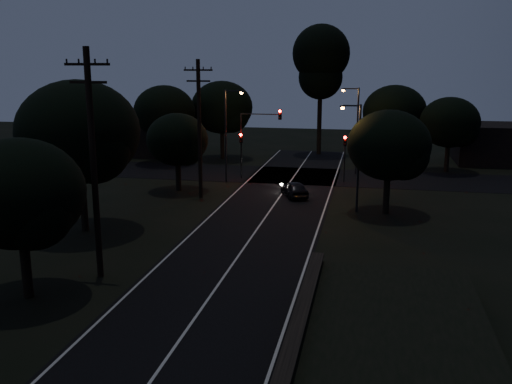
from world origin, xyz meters
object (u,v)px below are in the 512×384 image
at_px(utility_pole_mid, 93,161).
at_px(car, 295,189).
at_px(streetlight_a, 228,129).
at_px(streetlight_c, 356,150).
at_px(tall_pine, 321,61).
at_px(signal_right, 345,150).
at_px(utility_pole_far, 199,127).
at_px(streetlight_b, 355,125).
at_px(signal_left, 241,147).
at_px(signal_mast, 260,131).

bearing_deg(utility_pole_mid, car, 69.12).
bearing_deg(streetlight_a, streetlight_c, -35.69).
distance_m(tall_pine, signal_right, 17.16).
distance_m(utility_pole_mid, utility_pole_far, 17.00).
bearing_deg(streetlight_b, signal_right, -100.00).
height_order(signal_left, streetlight_b, streetlight_b).
distance_m(utility_pole_mid, signal_mast, 25.22).
bearing_deg(car, signal_mast, -80.86).
height_order(tall_pine, car, tall_pine).
height_order(utility_pole_mid, streetlight_a, utility_pole_mid).
distance_m(utility_pole_far, streetlight_a, 6.10).
height_order(signal_mast, streetlight_c, streetlight_c).
xyz_separation_m(signal_mast, car, (4.03, -6.35, -3.71)).
relative_size(streetlight_a, car, 2.17).
bearing_deg(utility_pole_far, streetlight_a, 83.41).
distance_m(signal_left, streetlight_a, 2.77).
bearing_deg(tall_pine, car, -89.70).
distance_m(utility_pole_far, streetlight_c, 12.05).
bearing_deg(streetlight_a, streetlight_b, 29.48).
bearing_deg(utility_pole_far, utility_pole_mid, -90.00).
bearing_deg(signal_right, utility_pole_far, -143.00).
relative_size(signal_left, streetlight_c, 0.55).
height_order(utility_pole_far, signal_right, utility_pole_far).
distance_m(signal_left, car, 8.82).
bearing_deg(car, streetlight_c, 119.09).
xyz_separation_m(signal_left, signal_right, (9.20, 0.00, 0.00)).
bearing_deg(signal_right, signal_mast, 179.97).
bearing_deg(streetlight_a, signal_left, 70.41).
bearing_deg(signal_right, signal_left, 180.00).
height_order(streetlight_b, car, streetlight_b).
bearing_deg(tall_pine, utility_pole_mid, -99.93).
bearing_deg(streetlight_b, signal_left, -157.95).
bearing_deg(streetlight_b, streetlight_c, -87.86).
xyz_separation_m(utility_pole_mid, streetlight_c, (11.83, 15.00, -1.39)).
distance_m(utility_pole_mid, streetlight_b, 31.15).
height_order(tall_pine, streetlight_b, tall_pine).
bearing_deg(streetlight_c, streetlight_a, 144.31).
distance_m(streetlight_b, streetlight_c, 14.01).
distance_m(signal_right, signal_mast, 7.66).
height_order(tall_pine, streetlight_a, tall_pine).
bearing_deg(signal_mast, utility_pole_far, -111.11).
distance_m(signal_left, streetlight_c, 14.52).
xyz_separation_m(signal_right, streetlight_c, (1.23, -9.99, 1.51)).
relative_size(utility_pole_far, signal_mast, 1.68).
bearing_deg(utility_pole_far, streetlight_c, -9.60).
distance_m(streetlight_b, car, 11.87).
distance_m(signal_left, signal_right, 9.20).
xyz_separation_m(signal_left, signal_mast, (1.69, 0.00, 1.50)).
xyz_separation_m(signal_left, streetlight_b, (9.91, 4.01, 1.80)).
height_order(utility_pole_far, streetlight_b, utility_pole_far).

